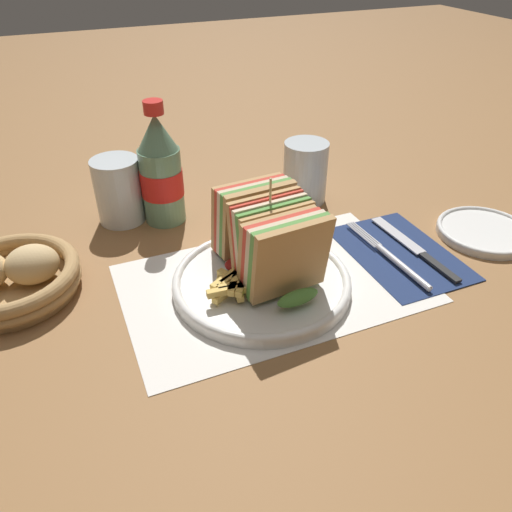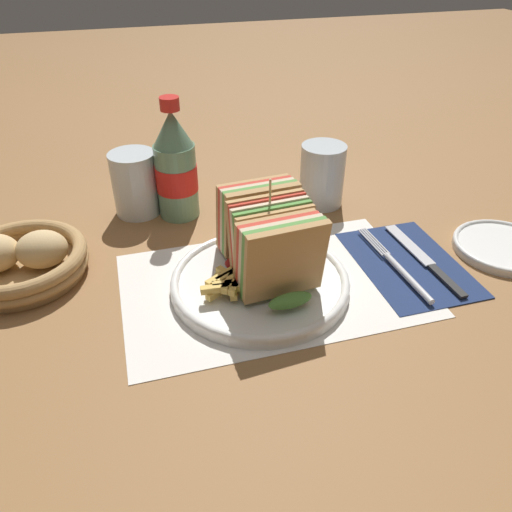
# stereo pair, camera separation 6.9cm
# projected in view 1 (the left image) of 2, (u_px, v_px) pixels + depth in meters

# --- Properties ---
(ground_plane) EXTENTS (4.00, 4.00, 0.00)m
(ground_plane) POSITION_uv_depth(u_px,v_px,m) (248.00, 281.00, 0.71)
(ground_plane) COLOR olive
(placemat) EXTENTS (0.41, 0.26, 0.00)m
(placemat) POSITION_uv_depth(u_px,v_px,m) (273.00, 283.00, 0.70)
(placemat) COLOR silver
(placemat) RESTS_ON ground_plane
(plate_main) EXTENTS (0.25, 0.25, 0.02)m
(plate_main) POSITION_uv_depth(u_px,v_px,m) (262.00, 281.00, 0.69)
(plate_main) COLOR white
(plate_main) RESTS_ON ground_plane
(club_sandwich) EXTENTS (0.11, 0.19, 0.14)m
(club_sandwich) POSITION_uv_depth(u_px,v_px,m) (269.00, 238.00, 0.67)
(club_sandwich) COLOR tan
(club_sandwich) RESTS_ON plate_main
(fries_pile) EXTENTS (0.10, 0.08, 0.02)m
(fries_pile) POSITION_uv_depth(u_px,v_px,m) (239.00, 282.00, 0.66)
(fries_pile) COLOR #E0B756
(fries_pile) RESTS_ON plate_main
(ketchup_blob) EXTENTS (0.04, 0.03, 0.01)m
(ketchup_blob) POSITION_uv_depth(u_px,v_px,m) (237.00, 264.00, 0.70)
(ketchup_blob) COLOR maroon
(ketchup_blob) RESTS_ON plate_main
(napkin) EXTENTS (0.14, 0.21, 0.00)m
(napkin) POSITION_uv_depth(u_px,v_px,m) (399.00, 253.00, 0.76)
(napkin) COLOR navy
(napkin) RESTS_ON ground_plane
(fork) EXTENTS (0.02, 0.19, 0.01)m
(fork) POSITION_uv_depth(u_px,v_px,m) (394.00, 259.00, 0.74)
(fork) COLOR silver
(fork) RESTS_ON napkin
(knife) EXTENTS (0.02, 0.19, 0.00)m
(knife) POSITION_uv_depth(u_px,v_px,m) (414.00, 248.00, 0.77)
(knife) COLOR black
(knife) RESTS_ON napkin
(coke_bottle_near) EXTENTS (0.07, 0.07, 0.20)m
(coke_bottle_near) POSITION_uv_depth(u_px,v_px,m) (161.00, 172.00, 0.80)
(coke_bottle_near) COLOR slate
(coke_bottle_near) RESTS_ON ground_plane
(glass_near) EXTENTS (0.08, 0.08, 0.11)m
(glass_near) POSITION_uv_depth(u_px,v_px,m) (305.00, 176.00, 0.88)
(glass_near) COLOR silver
(glass_near) RESTS_ON ground_plane
(glass_far) EXTENTS (0.08, 0.08, 0.11)m
(glass_far) POSITION_uv_depth(u_px,v_px,m) (119.00, 194.00, 0.82)
(glass_far) COLOR silver
(glass_far) RESTS_ON ground_plane
(bread_basket) EXTENTS (0.19, 0.19, 0.07)m
(bread_basket) POSITION_uv_depth(u_px,v_px,m) (9.00, 277.00, 0.67)
(bread_basket) COLOR #AD8451
(bread_basket) RESTS_ON ground_plane
(side_saucer) EXTENTS (0.15, 0.15, 0.01)m
(side_saucer) POSITION_uv_depth(u_px,v_px,m) (484.00, 231.00, 0.80)
(side_saucer) COLOR white
(side_saucer) RESTS_ON ground_plane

